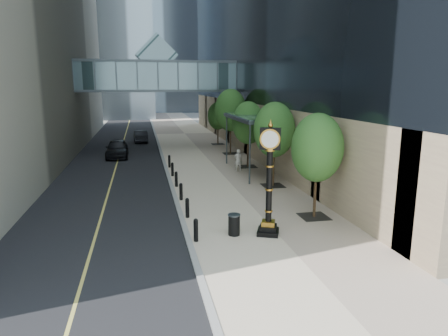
{
  "coord_description": "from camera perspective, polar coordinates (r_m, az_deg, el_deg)",
  "views": [
    {
      "loc": [
        -4.78,
        -14.99,
        6.6
      ],
      "look_at": [
        -0.73,
        4.62,
        2.44
      ],
      "focal_mm": 32.0,
      "sensor_mm": 36.0,
      "label": 1
    }
  ],
  "objects": [
    {
      "name": "skywalk",
      "position": [
        43.04,
        -9.54,
        13.06
      ],
      "size": [
        17.0,
        4.2,
        5.8
      ],
      "color": "#43676B",
      "rests_on": "ground"
    },
    {
      "name": "distant_tower_c",
      "position": [
        137.46,
        -12.95,
        22.32
      ],
      "size": [
        22.0,
        22.0,
        65.0
      ],
      "primitive_type": "cube",
      "color": "#96ABBC",
      "rests_on": "ground"
    },
    {
      "name": "trash_bin",
      "position": [
        17.89,
        1.44,
        -8.18
      ],
      "size": [
        0.57,
        0.57,
        0.9
      ],
      "primitive_type": "cylinder",
      "rotation": [
        0.0,
        0.0,
        -0.09
      ],
      "color": "black",
      "rests_on": "sidewalk"
    },
    {
      "name": "street_clock",
      "position": [
        17.58,
        6.46,
        -2.77
      ],
      "size": [
        1.22,
        1.22,
        4.98
      ],
      "rotation": [
        0.0,
        0.0,
        -0.39
      ],
      "color": "black",
      "rests_on": "sidewalk"
    },
    {
      "name": "curb",
      "position": [
        55.41,
        -9.78,
        4.76
      ],
      "size": [
        0.25,
        180.0,
        0.07
      ],
      "primitive_type": "cube",
      "color": "gray",
      "rests_on": "ground"
    },
    {
      "name": "entrance_canopy",
      "position": [
        30.24,
        4.25,
        7.14
      ],
      "size": [
        3.0,
        8.0,
        4.38
      ],
      "color": "#383F44",
      "rests_on": "ground"
    },
    {
      "name": "car_near",
      "position": [
        38.42,
        -15.02,
        2.73
      ],
      "size": [
        2.0,
        4.89,
        1.66
      ],
      "primitive_type": "imported",
      "rotation": [
        0.0,
        0.0,
        0.01
      ],
      "color": "black",
      "rests_on": "road"
    },
    {
      "name": "pedestrian",
      "position": [
        30.85,
        2.03,
        1.12
      ],
      "size": [
        0.65,
        0.44,
        1.73
      ],
      "primitive_type": "imported",
      "rotation": [
        0.0,
        0.0,
        3.18
      ],
      "color": "beige",
      "rests_on": "sidewalk"
    },
    {
      "name": "road",
      "position": [
        55.43,
        -13.92,
        4.57
      ],
      "size": [
        8.0,
        180.0,
        0.02
      ],
      "primitive_type": "cube",
      "color": "black",
      "rests_on": "ground"
    },
    {
      "name": "car_far",
      "position": [
        48.27,
        -11.83,
        4.49
      ],
      "size": [
        1.75,
        4.33,
        1.4
      ],
      "primitive_type": "imported",
      "rotation": [
        0.0,
        0.0,
        3.21
      ],
      "color": "black",
      "rests_on": "road"
    },
    {
      "name": "street_trees",
      "position": [
        32.16,
        3.5,
        6.7
      ],
      "size": [
        3.03,
        28.42,
        6.22
      ],
      "color": "black",
      "rests_on": "sidewalk"
    },
    {
      "name": "ground",
      "position": [
        17.06,
        5.65,
        -11.09
      ],
      "size": [
        320.0,
        320.0,
        0.0
      ],
      "primitive_type": "plane",
      "color": "gray",
      "rests_on": "ground"
    },
    {
      "name": "sidewalk",
      "position": [
        55.68,
        -5.65,
        4.9
      ],
      "size": [
        8.0,
        180.0,
        0.06
      ],
      "primitive_type": "cube",
      "color": "beige",
      "rests_on": "ground"
    },
    {
      "name": "bollard_row",
      "position": [
        24.84,
        -6.52,
        -2.54
      ],
      "size": [
        0.2,
        16.2,
        0.9
      ],
      "color": "black",
      "rests_on": "sidewalk"
    }
  ]
}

